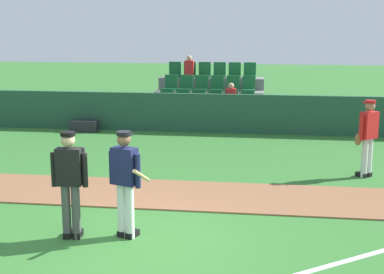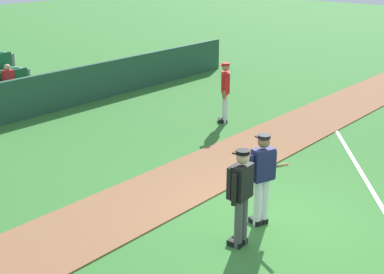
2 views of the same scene
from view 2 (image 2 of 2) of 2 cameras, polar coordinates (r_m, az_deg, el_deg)
ground_plane at (r=10.29m, az=8.53°, el=-9.00°), size 80.00×80.00×0.00m
infield_dirt_path at (r=11.62m, az=-1.87°, el=-5.20°), size 28.00×1.94×0.03m
foul_line_chalk at (r=12.53m, az=17.91°, el=-4.36°), size 9.62×7.34×0.01m
dugout_fence at (r=16.43m, az=-19.39°, el=3.39°), size 20.00×0.16×1.24m
batter_navy_jersey at (r=9.81m, az=7.46°, el=-4.13°), size 0.60×0.80×1.76m
umpire_home_plate at (r=9.06m, az=5.18°, el=-5.87°), size 0.59×0.32×1.76m
runner_red_jersey at (r=15.58m, az=3.53°, el=4.95°), size 0.58×0.49×1.76m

